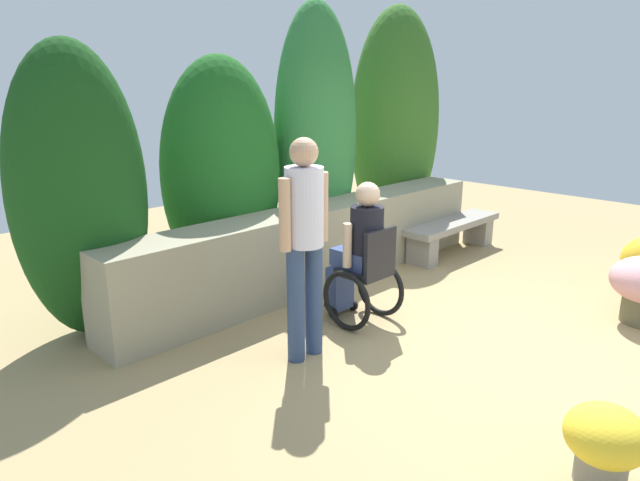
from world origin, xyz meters
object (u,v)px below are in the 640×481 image
Objects in this scene: person_in_wheelchair at (362,258)px; flower_pot_terracotta_by_wall at (605,441)px; stone_bench at (452,232)px; person_standing_companion at (304,235)px.

person_in_wheelchair reaches higher than flower_pot_terracotta_by_wall.
flower_pot_terracotta_by_wall reaches higher than stone_bench.
flower_pot_terracotta_by_wall is (-0.72, -2.40, -0.36)m from person_in_wheelchair.
stone_bench is at bearing 22.97° from person_in_wheelchair.
person_standing_companion is 2.40m from flower_pot_terracotta_by_wall.
stone_bench is at bearing 23.70° from person_standing_companion.
person_standing_companion is at bearing 93.11° from flower_pot_terracotta_by_wall.
person_in_wheelchair is 0.95m from person_standing_companion.
flower_pot_terracotta_by_wall is (0.12, -2.27, -0.77)m from person_standing_companion.
stone_bench is 4.34m from flower_pot_terracotta_by_wall.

